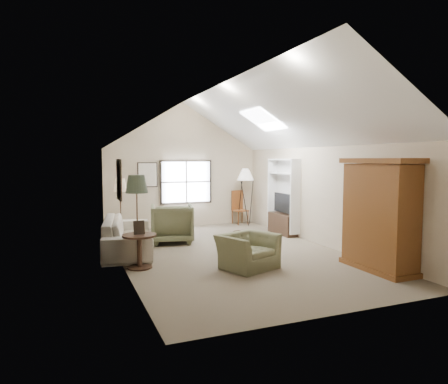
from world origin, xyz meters
name	(u,v)px	position (x,y,z in m)	size (l,w,h in m)	color
room_shell	(231,114)	(0.00, 0.00, 3.21)	(5.01, 8.01, 4.00)	#6B604C
window	(186,182)	(0.10, 3.96, 1.45)	(1.72, 0.08, 1.42)	black
skylight	(263,119)	(1.30, 0.90, 3.22)	(0.80, 1.20, 0.52)	white
wall_art	(134,177)	(-1.88, 1.94, 1.73)	(1.97, 3.71, 0.88)	black
armoire	(380,215)	(2.18, -2.40, 1.10)	(0.60, 1.50, 2.20)	brown
tv_alcove	(283,195)	(2.34, 1.60, 1.15)	(0.32, 1.30, 2.10)	white
media_console	(282,224)	(2.32, 1.60, 0.30)	(0.34, 1.18, 0.60)	#382316
tv_panel	(283,203)	(2.32, 1.60, 0.92)	(0.05, 0.90, 0.55)	black
sofa	(128,234)	(-2.20, 1.08, 0.40)	(2.74, 1.07, 0.80)	beige
armchair_near	(248,251)	(-0.18, -1.33, 0.34)	(1.06, 0.93, 0.69)	#636748
armchair_far	(172,223)	(-0.97, 1.67, 0.50)	(1.07, 1.10, 1.00)	#646748
coffee_table	(238,242)	(0.22, 0.04, 0.22)	(0.87, 0.49, 0.45)	#321C14
bowl	(238,232)	(0.22, 0.04, 0.47)	(0.21, 0.21, 0.05)	#392917
side_table	(139,251)	(-2.20, -0.52, 0.34)	(0.69, 0.69, 0.69)	#352216
side_chair	(240,207)	(1.91, 3.70, 0.57)	(0.44, 0.44, 1.13)	brown
tripod_lamp	(245,196)	(1.99, 3.46, 0.95)	(0.55, 0.55, 1.91)	white
dark_lamp	(137,220)	(-2.20, -0.32, 0.95)	(0.46, 0.46, 1.91)	#272F21
tan_lamp	(121,210)	(-2.20, 2.28, 0.86)	(0.34, 0.34, 1.71)	tan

